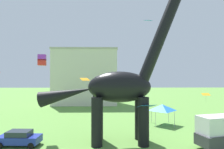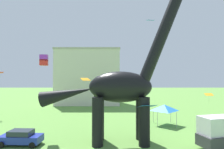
{
  "view_description": "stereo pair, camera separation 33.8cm",
  "coord_description": "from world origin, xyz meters",
  "px_view_note": "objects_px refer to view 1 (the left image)",
  "views": [
    {
      "loc": [
        1.74,
        -14.79,
        7.0
      ],
      "look_at": [
        2.17,
        6.0,
        7.34
      ],
      "focal_mm": 30.77,
      "sensor_mm": 36.0,
      "label": 1
    },
    {
      "loc": [
        2.08,
        -14.79,
        7.0
      ],
      "look_at": [
        2.17,
        6.0,
        7.34
      ],
      "focal_mm": 30.77,
      "sensor_mm": 36.0,
      "label": 2
    }
  ],
  "objects_px": {
    "parked_sedan_left": "(19,138)",
    "festival_canopy_tent": "(162,107)",
    "dinosaur_sculpture": "(119,87)",
    "kite_drifting": "(42,60)",
    "kite_near_high": "(148,20)",
    "parked_box_truck": "(224,132)",
    "kite_mid_left": "(147,106)",
    "kite_apex": "(85,79)",
    "kite_high_right": "(206,94)"
  },
  "relations": [
    {
      "from": "parked_sedan_left",
      "to": "festival_canopy_tent",
      "type": "bearing_deg",
      "value": 29.31
    },
    {
      "from": "festival_canopy_tent",
      "to": "parked_sedan_left",
      "type": "bearing_deg",
      "value": -153.65
    },
    {
      "from": "kite_apex",
      "to": "kite_drifting",
      "type": "xyz_separation_m",
      "value": [
        -6.11,
        5.85,
        2.38
      ]
    },
    {
      "from": "kite_apex",
      "to": "kite_high_right",
      "type": "distance_m",
      "value": 23.58
    },
    {
      "from": "festival_canopy_tent",
      "to": "kite_high_right",
      "type": "distance_m",
      "value": 9.52
    },
    {
      "from": "parked_box_truck",
      "to": "kite_drifting",
      "type": "distance_m",
      "value": 21.93
    },
    {
      "from": "dinosaur_sculpture",
      "to": "parked_box_truck",
      "type": "relative_size",
      "value": 2.79
    },
    {
      "from": "dinosaur_sculpture",
      "to": "kite_drifting",
      "type": "xyz_separation_m",
      "value": [
        -9.52,
        3.59,
        3.23
      ]
    },
    {
      "from": "dinosaur_sculpture",
      "to": "kite_near_high",
      "type": "xyz_separation_m",
      "value": [
        6.38,
        15.0,
        11.8
      ]
    },
    {
      "from": "dinosaur_sculpture",
      "to": "parked_box_truck",
      "type": "distance_m",
      "value": 11.35
    },
    {
      "from": "kite_drifting",
      "to": "kite_mid_left",
      "type": "xyz_separation_m",
      "value": [
        12.32,
        -4.89,
        -5.12
      ]
    },
    {
      "from": "parked_sedan_left",
      "to": "kite_high_right",
      "type": "xyz_separation_m",
      "value": [
        25.79,
        12.36,
        3.36
      ]
    },
    {
      "from": "parked_sedan_left",
      "to": "kite_near_high",
      "type": "distance_m",
      "value": 28.57
    },
    {
      "from": "parked_box_truck",
      "to": "kite_apex",
      "type": "distance_m",
      "value": 14.67
    },
    {
      "from": "parked_sedan_left",
      "to": "kite_drifting",
      "type": "bearing_deg",
      "value": 83.0
    },
    {
      "from": "parked_sedan_left",
      "to": "kite_high_right",
      "type": "bearing_deg",
      "value": 28.57
    },
    {
      "from": "parked_box_truck",
      "to": "kite_near_high",
      "type": "distance_m",
      "value": 23.74
    },
    {
      "from": "festival_canopy_tent",
      "to": "kite_mid_left",
      "type": "xyz_separation_m",
      "value": [
        -4.14,
        -9.03,
        1.56
      ]
    },
    {
      "from": "parked_sedan_left",
      "to": "kite_near_high",
      "type": "relative_size",
      "value": 2.62
    },
    {
      "from": "kite_high_right",
      "to": "kite_drifting",
      "type": "relative_size",
      "value": 1.21
    },
    {
      "from": "kite_near_high",
      "to": "parked_box_truck",
      "type": "bearing_deg",
      "value": -76.97
    },
    {
      "from": "kite_high_right",
      "to": "kite_apex",
      "type": "bearing_deg",
      "value": -143.85
    },
    {
      "from": "parked_sedan_left",
      "to": "festival_canopy_tent",
      "type": "relative_size",
      "value": 1.36
    },
    {
      "from": "kite_high_right",
      "to": "kite_mid_left",
      "type": "relative_size",
      "value": 0.76
    },
    {
      "from": "kite_apex",
      "to": "kite_drifting",
      "type": "bearing_deg",
      "value": 136.25
    },
    {
      "from": "kite_apex",
      "to": "dinosaur_sculpture",
      "type": "bearing_deg",
      "value": 33.47
    },
    {
      "from": "parked_sedan_left",
      "to": "kite_apex",
      "type": "distance_m",
      "value": 9.27
    },
    {
      "from": "festival_canopy_tent",
      "to": "kite_drifting",
      "type": "xyz_separation_m",
      "value": [
        -16.46,
        -4.14,
        6.69
      ]
    },
    {
      "from": "festival_canopy_tent",
      "to": "kite_high_right",
      "type": "bearing_deg",
      "value": 24.09
    },
    {
      "from": "dinosaur_sculpture",
      "to": "kite_drifting",
      "type": "height_order",
      "value": "dinosaur_sculpture"
    },
    {
      "from": "kite_mid_left",
      "to": "festival_canopy_tent",
      "type": "bearing_deg",
      "value": 65.35
    },
    {
      "from": "parked_sedan_left",
      "to": "kite_mid_left",
      "type": "distance_m",
      "value": 13.51
    },
    {
      "from": "kite_drifting",
      "to": "kite_near_high",
      "type": "distance_m",
      "value": 21.36
    },
    {
      "from": "dinosaur_sculpture",
      "to": "kite_near_high",
      "type": "bearing_deg",
      "value": 71.89
    },
    {
      "from": "festival_canopy_tent",
      "to": "kite_drifting",
      "type": "relative_size",
      "value": 2.31
    },
    {
      "from": "parked_box_truck",
      "to": "kite_drifting",
      "type": "xyz_separation_m",
      "value": [
        -19.82,
        5.54,
        7.58
      ]
    },
    {
      "from": "parked_box_truck",
      "to": "kite_mid_left",
      "type": "xyz_separation_m",
      "value": [
        -7.5,
        0.65,
        2.46
      ]
    },
    {
      "from": "parked_sedan_left",
      "to": "kite_mid_left",
      "type": "relative_size",
      "value": 1.99
    },
    {
      "from": "dinosaur_sculpture",
      "to": "kite_mid_left",
      "type": "distance_m",
      "value": 3.62
    },
    {
      "from": "kite_high_right",
      "to": "kite_mid_left",
      "type": "bearing_deg",
      "value": -134.65
    },
    {
      "from": "festival_canopy_tent",
      "to": "kite_high_right",
      "type": "xyz_separation_m",
      "value": [
        8.56,
        3.83,
        1.62
      ]
    },
    {
      "from": "parked_box_truck",
      "to": "kite_apex",
      "type": "bearing_deg",
      "value": 167.39
    },
    {
      "from": "dinosaur_sculpture",
      "to": "kite_high_right",
      "type": "xyz_separation_m",
      "value": [
        15.5,
        11.56,
        -1.84
      ]
    },
    {
      "from": "kite_apex",
      "to": "kite_mid_left",
      "type": "bearing_deg",
      "value": 8.76
    },
    {
      "from": "festival_canopy_tent",
      "to": "kite_mid_left",
      "type": "bearing_deg",
      "value": -114.65
    },
    {
      "from": "kite_apex",
      "to": "kite_mid_left",
      "type": "xyz_separation_m",
      "value": [
        6.21,
        0.96,
        -2.74
      ]
    },
    {
      "from": "kite_apex",
      "to": "kite_mid_left",
      "type": "distance_m",
      "value": 6.85
    },
    {
      "from": "kite_near_high",
      "to": "kite_mid_left",
      "type": "bearing_deg",
      "value": -102.38
    },
    {
      "from": "dinosaur_sculpture",
      "to": "festival_canopy_tent",
      "type": "height_order",
      "value": "dinosaur_sculpture"
    },
    {
      "from": "festival_canopy_tent",
      "to": "kite_mid_left",
      "type": "distance_m",
      "value": 10.06
    }
  ]
}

